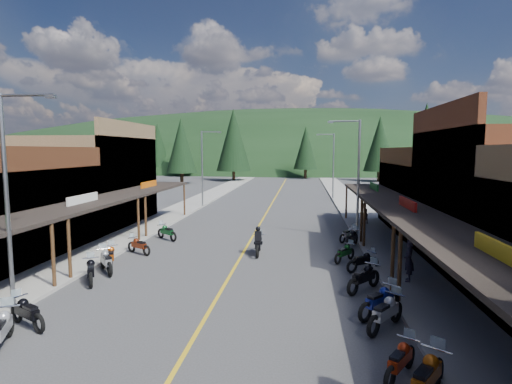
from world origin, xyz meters
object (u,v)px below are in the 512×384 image
(pine_0, at_px, (98,148))
(bike_west_8, at_px, (111,255))
(bike_east_5, at_px, (386,311))
(rider_on_bike, at_px, (258,243))
(pine_10, at_px, (181,146))
(bike_east_7, at_px, (364,276))
(pine_2, at_px, (234,140))
(pine_3, at_px, (306,148))
(bike_east_6, at_px, (380,300))
(streetlight_1, at_px, (203,165))
(pine_1, at_px, (182,145))
(bike_west_7, at_px, (106,260))
(shop_east_3, at_px, (445,198))
(bike_east_3, at_px, (427,376))
(pine_9, at_px, (439,148))
(bike_east_11, at_px, (348,234))
(streetlight_2, at_px, (356,174))
(pine_11, at_px, (425,141))
(bike_west_5, at_px, (27,311))
(pine_8, at_px, (136,150))
(streetlight_0, at_px, (10,194))
(streetlight_3, at_px, (332,163))
(bike_west_10, at_px, (167,231))
(bike_east_8, at_px, (363,260))
(pedestrian_east_a, at_px, (409,260))
(shop_west_3, at_px, (88,181))
(bike_east_10, at_px, (352,238))
(pine_4, at_px, (380,144))
(shop_west_2, at_px, (0,211))
(pine_7, at_px, (158,145))
(bike_east_9, at_px, (345,252))
(pine_5, at_px, (445,141))
(bike_west_9, at_px, (139,245))
(pedestrian_east_b, at_px, (364,214))
(bike_east_4, at_px, (400,359))
(bike_west_6, at_px, (91,270))

(pine_0, distance_m, bike_west_8, 70.54)
(bike_east_5, relative_size, rider_on_bike, 1.00)
(pine_10, relative_size, bike_east_7, 5.07)
(pine_2, bearing_deg, pine_3, 29.74)
(bike_east_6, bearing_deg, streetlight_1, 162.36)
(pine_1, distance_m, bike_west_7, 73.41)
(pine_1, relative_size, bike_east_5, 5.50)
(bike_west_7, relative_size, bike_east_6, 1.00)
(shop_east_3, distance_m, bike_east_3, 22.24)
(pine_9, xyz_separation_m, rider_on_bike, (-23.07, -41.62, -5.70))
(bike_east_11, bearing_deg, streetlight_2, 94.58)
(pine_11, xyz_separation_m, bike_west_5, (-25.79, -45.03, -6.59))
(shop_east_3, relative_size, pine_8, 1.09)
(streetlight_0, relative_size, streetlight_3, 1.00)
(bike_west_10, bearing_deg, pine_0, 69.29)
(pine_11, bearing_deg, bike_west_7, -123.89)
(bike_east_8, bearing_deg, shop_east_3, 112.14)
(bike_west_5, relative_size, pedestrian_east_a, 1.10)
(shop_west_3, relative_size, pine_10, 0.94)
(pine_3, distance_m, pine_10, 27.20)
(bike_east_10, bearing_deg, pine_4, 103.41)
(streetlight_3, distance_m, pine_1, 50.65)
(pine_8, relative_size, bike_west_7, 4.44)
(bike_west_8, xyz_separation_m, rider_on_bike, (7.36, 3.13, 0.10))
(streetlight_3, bearing_deg, shop_east_3, -70.01)
(bike_east_3, bearing_deg, shop_west_2, -174.79)
(pine_7, height_order, bike_east_6, pine_7)
(streetlight_2, xyz_separation_m, streetlight_3, (0.00, 22.00, 0.00))
(streetlight_1, distance_m, pine_3, 45.39)
(streetlight_3, height_order, bike_east_8, streetlight_3)
(bike_east_5, xyz_separation_m, bike_east_8, (0.22, 6.55, -0.09))
(pine_2, bearing_deg, pedestrian_east_a, -72.85)
(streetlight_0, bearing_deg, pine_0, 115.92)
(bike_east_5, distance_m, bike_east_9, 8.20)
(pine_3, distance_m, bike_east_3, 75.87)
(shop_west_3, bearing_deg, bike_east_5, -40.42)
(pine_5, bearing_deg, pine_9, -110.32)
(pine_9, relative_size, bike_west_8, 5.24)
(pine_2, relative_size, bike_west_9, 7.20)
(pine_1, xyz_separation_m, bike_west_10, (18.41, -63.58, -6.65))
(pedestrian_east_b, bearing_deg, bike_west_5, 22.43)
(streetlight_0, bearing_deg, pine_1, 102.64)
(bike_east_4, relative_size, pedestrian_east_a, 1.02)
(pine_3, bearing_deg, bike_east_10, -87.63)
(bike_east_3, bearing_deg, pedestrian_east_b, 119.76)
(pine_1, bearing_deg, bike_west_7, -75.85)
(bike_east_5, bearing_deg, pine_5, 108.27)
(bike_east_9, relative_size, pedestrian_east_a, 1.01)
(pine_9, distance_m, rider_on_bike, 47.93)
(bike_west_6, height_order, bike_east_3, bike_east_3)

